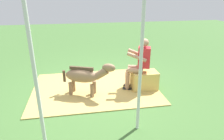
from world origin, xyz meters
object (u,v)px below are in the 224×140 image
(hay_bale, at_px, (144,81))
(tent_pole_right, at_px, (36,81))
(soda_bottle, at_px, (157,78))
(person_seated, at_px, (139,62))
(pony_standing, at_px, (85,76))
(tent_pole_left, at_px, (140,70))

(hay_bale, xyz_separation_m, tent_pole_right, (2.34, 1.76, 0.96))
(hay_bale, height_order, soda_bottle, hay_bale)
(hay_bale, height_order, tent_pole_right, tent_pole_right)
(person_seated, height_order, tent_pole_right, tent_pole_right)
(person_seated, distance_m, pony_standing, 1.41)
(tent_pole_left, bearing_deg, person_seated, -107.01)
(person_seated, bearing_deg, tent_pole_right, 39.46)
(hay_bale, xyz_separation_m, soda_bottle, (-0.49, -0.36, -0.11))
(hay_bale, bearing_deg, person_seated, -12.60)
(tent_pole_left, bearing_deg, hay_bale, -112.55)
(tent_pole_right, bearing_deg, hay_bale, -143.09)
(pony_standing, relative_size, soda_bottle, 4.34)
(soda_bottle, bearing_deg, hay_bale, 35.96)
(soda_bottle, xyz_separation_m, tent_pole_right, (2.83, 2.11, 1.07))
(hay_bale, height_order, tent_pole_left, tent_pole_left)
(pony_standing, bearing_deg, tent_pole_right, 65.07)
(soda_bottle, xyz_separation_m, tent_pole_left, (1.15, 1.93, 1.07))
(person_seated, bearing_deg, tent_pole_left, 72.99)
(person_seated, relative_size, soda_bottle, 4.66)
(hay_bale, xyz_separation_m, pony_standing, (1.55, 0.06, 0.27))
(hay_bale, relative_size, tent_pole_right, 0.27)
(tent_pole_left, distance_m, tent_pole_right, 1.70)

